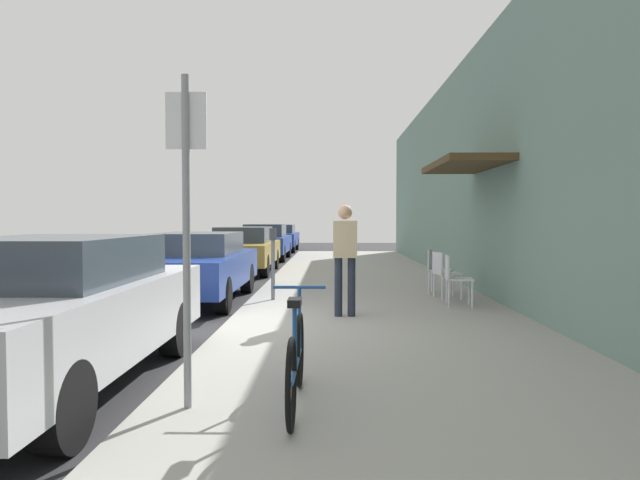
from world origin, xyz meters
TOP-DOWN VIEW (x-y plane):
  - ground_plane at (0.00, 0.00)m, footprint 60.00×60.00m
  - sidewalk_slab at (2.25, 2.00)m, footprint 4.50×32.00m
  - building_facade at (4.64, 2.00)m, footprint 1.40×32.00m
  - parked_car_0 at (-1.10, -2.83)m, footprint 1.80×4.40m
  - parked_car_1 at (-1.10, 2.83)m, footprint 1.80×4.40m
  - parked_car_2 at (-1.10, 8.70)m, footprint 1.80×4.40m
  - parked_car_3 at (-1.10, 14.17)m, footprint 1.80×4.40m
  - parked_car_4 at (-1.10, 19.87)m, footprint 1.80×4.40m
  - parking_meter at (0.45, 2.32)m, footprint 0.12×0.10m
  - street_sign at (0.40, -3.63)m, footprint 0.32×0.06m
  - bicycle_0 at (1.25, -3.58)m, footprint 0.46×1.71m
  - cafe_chair_0 at (3.63, 1.61)m, footprint 0.48×0.48m
  - cafe_chair_1 at (3.63, 2.54)m, footprint 0.52×0.52m
  - cafe_chair_2 at (3.63, 3.32)m, footprint 0.56×0.56m
  - pedestrian_standing at (1.73, 0.57)m, footprint 0.36×0.22m

SIDE VIEW (x-z plane):
  - ground_plane at x=0.00m, z-range 0.00..0.00m
  - sidewalk_slab at x=2.25m, z-range 0.00..0.12m
  - bicycle_0 at x=1.25m, z-range 0.03..0.93m
  - cafe_chair_0 at x=3.63m, z-range 0.19..1.06m
  - cafe_chair_1 at x=3.63m, z-range 0.19..1.06m
  - cafe_chair_2 at x=3.63m, z-range 0.19..1.06m
  - parked_car_4 at x=-1.10m, z-range 0.04..1.37m
  - parked_car_1 at x=-1.10m, z-range 0.04..1.38m
  - parked_car_2 at x=-1.10m, z-range 0.03..1.40m
  - parked_car_3 at x=-1.10m, z-range 0.02..1.43m
  - parked_car_0 at x=-1.10m, z-range 0.03..1.47m
  - parking_meter at x=0.45m, z-range 0.23..1.55m
  - pedestrian_standing at x=1.73m, z-range 0.27..1.97m
  - street_sign at x=0.40m, z-range 0.34..2.94m
  - building_facade at x=4.64m, z-range 0.00..5.22m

